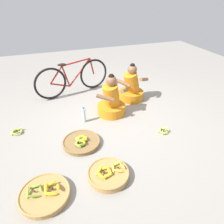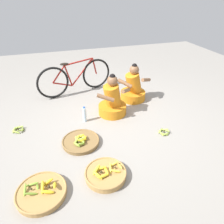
% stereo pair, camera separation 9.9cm
% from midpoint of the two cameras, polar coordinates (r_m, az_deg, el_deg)
% --- Properties ---
extents(ground_plane, '(10.00, 10.00, 0.00)m').
position_cam_midpoint_polar(ground_plane, '(3.65, -0.16, -3.11)').
color(ground_plane, gray).
extents(vendor_woman_front, '(0.71, 0.55, 0.79)m').
position_cam_midpoint_polar(vendor_woman_front, '(3.80, 0.88, 2.88)').
color(vendor_woman_front, orange).
rests_on(vendor_woman_front, ground).
extents(vendor_woman_behind, '(0.75, 0.52, 0.78)m').
position_cam_midpoint_polar(vendor_woman_behind, '(4.34, 6.55, 6.47)').
color(vendor_woman_behind, orange).
rests_on(vendor_woman_behind, ground).
extents(bicycle_leaning, '(1.66, 0.45, 0.73)m').
position_cam_midpoint_polar(bicycle_leaning, '(4.64, -9.45, 9.41)').
color(bicycle_leaning, black).
rests_on(bicycle_leaning, ground).
extents(banana_basket_back_left, '(0.57, 0.57, 0.13)m').
position_cam_midpoint_polar(banana_basket_back_left, '(3.22, -7.76, -8.02)').
color(banana_basket_back_left, brown).
rests_on(banana_basket_back_left, ground).
extents(banana_basket_back_right, '(0.59, 0.59, 0.15)m').
position_cam_midpoint_polar(banana_basket_back_right, '(2.66, -17.86, -20.36)').
color(banana_basket_back_right, '#A87F47').
rests_on(banana_basket_back_right, ground).
extents(banana_basket_front_left, '(0.53, 0.53, 0.16)m').
position_cam_midpoint_polar(banana_basket_front_left, '(2.71, -0.70, -16.74)').
color(banana_basket_front_left, '#A87F47').
rests_on(banana_basket_front_left, ground).
extents(loose_bananas_back_center, '(0.22, 0.22, 0.09)m').
position_cam_midpoint_polar(loose_bananas_back_center, '(3.77, -23.86, -4.45)').
color(loose_bananas_back_center, '#9EB747').
rests_on(loose_bananas_back_center, ground).
extents(loose_bananas_front_right, '(0.20, 0.20, 0.08)m').
position_cam_midpoint_polar(loose_bananas_front_right, '(3.52, 14.96, -5.37)').
color(loose_bananas_front_right, '#9EB747').
rests_on(loose_bananas_front_right, ground).
extents(water_bottle, '(0.06, 0.06, 0.29)m').
position_cam_midpoint_polar(water_bottle, '(3.65, -6.84, -0.71)').
color(water_bottle, silver).
rests_on(water_bottle, ground).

